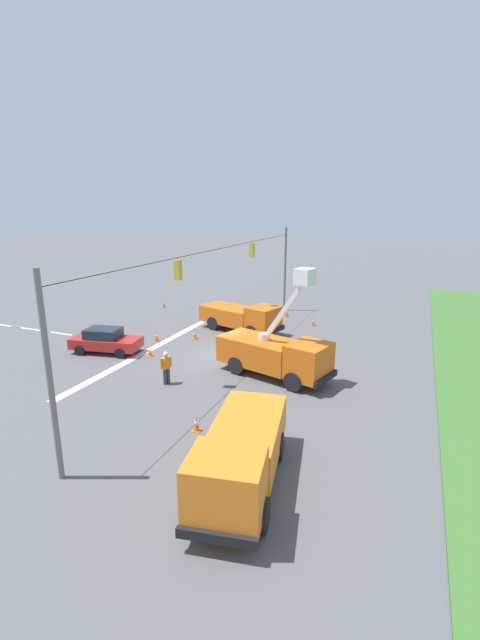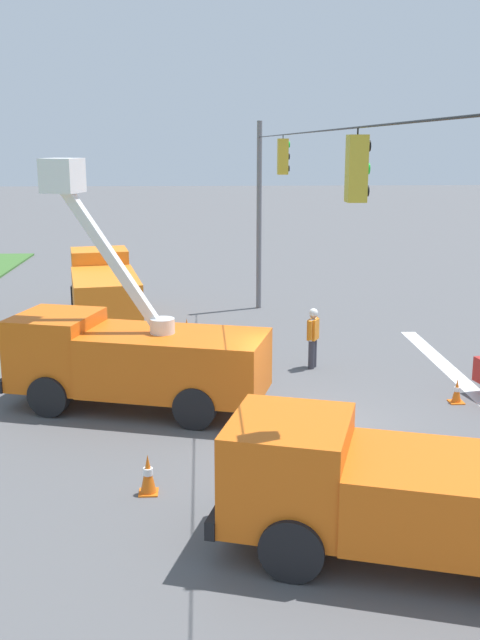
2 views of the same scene
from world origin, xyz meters
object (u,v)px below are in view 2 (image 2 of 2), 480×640
Objects in this scene: utility_truck_bucket_lift at (132,354)px; utility_truck_support_near at (103,287)px; traffic_cone_lane_edge_a at (187,328)px; road_worker at (313,334)px; traffic_cone_mid_left at (148,474)px; utility_truck_support_far at (413,492)px; traffic_cone_far_right at (457,391)px.

utility_truck_bucket_lift reaches higher than utility_truck_support_near.
utility_truck_support_near is 4.18m from traffic_cone_lane_edge_a.
utility_truck_bucket_lift is 3.80× the size of road_worker.
traffic_cone_lane_edge_a is at bearing -131.01° from utility_truck_support_near.
traffic_cone_mid_left reaches higher than traffic_cone_lane_edge_a.
traffic_cone_far_right is (7.12, -3.17, -0.84)m from utility_truck_support_far.
utility_truck_bucket_lift is 5.83m from road_worker.
road_worker is (3.10, -4.92, -0.37)m from utility_truck_bucket_lift.
traffic_cone_lane_edge_a is 1.06× the size of traffic_cone_far_right.
road_worker is 2.29× the size of traffic_cone_mid_left.
utility_truck_support_far is 10.31m from road_worker.
road_worker is 2.71× the size of traffic_cone_lane_edge_a.
utility_truck_support_far is (-7.21, -4.94, -0.24)m from utility_truck_bucket_lift.
road_worker reaches higher than traffic_cone_mid_left.
traffic_cone_mid_left is 11.51m from traffic_cone_lane_edge_a.
utility_truck_support_near reaches higher than utility_truck_support_far.
utility_truck_support_far is (-16.66, -6.80, -0.10)m from utility_truck_support_near.
utility_truck_support_near is (9.44, 1.87, -0.13)m from utility_truck_bucket_lift.
utility_truck_support_near reaches higher than traffic_cone_lane_edge_a.
utility_truck_bucket_lift is 1.00× the size of utility_truck_support_far.
traffic_cone_lane_edge_a is (6.77, -1.21, -1.06)m from utility_truck_bucket_lift.
utility_truck_support_far is 3.80× the size of road_worker.
traffic_cone_lane_edge_a is (13.98, 3.72, -0.82)m from utility_truck_support_far.
utility_truck_support_far is at bearing -157.79° from utility_truck_support_near.
road_worker is at bearing 44.91° from traffic_cone_far_right.
utility_truck_support_far is 14.49m from traffic_cone_lane_edge_a.
utility_truck_bucket_lift is at bearing -168.82° from utility_truck_support_near.
traffic_cone_lane_edge_a is at bearing -10.15° from utility_truck_bucket_lift.
utility_truck_bucket_lift is at bearing 34.38° from utility_truck_support_far.
utility_truck_bucket_lift reaches higher than traffic_cone_lane_edge_a.
utility_truck_support_far is 8.71× the size of traffic_cone_mid_left.
traffic_cone_far_right is (-3.20, -3.19, -0.70)m from road_worker.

